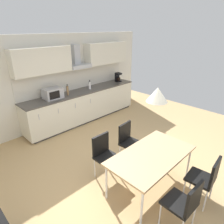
# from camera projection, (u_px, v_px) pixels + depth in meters

# --- Properties ---
(ground_plane) EXTENTS (8.59, 8.53, 0.02)m
(ground_plane) POSITION_uv_depth(u_px,v_px,m) (127.00, 169.00, 4.12)
(ground_plane) COLOR tan
(wall_back) EXTENTS (6.87, 0.10, 2.53)m
(wall_back) POSITION_uv_depth(u_px,v_px,m) (50.00, 83.00, 5.50)
(wall_back) COLOR silver
(wall_back) RESTS_ON ground_plane
(kitchen_counter) EXTENTS (3.73, 0.67, 0.94)m
(kitchen_counter) POSITION_uv_depth(u_px,v_px,m) (84.00, 105.00, 6.12)
(kitchen_counter) COLOR #333333
(kitchen_counter) RESTS_ON ground_plane
(backsplash_tile) EXTENTS (3.71, 0.02, 0.59)m
(backsplash_tile) POSITION_uv_depth(u_px,v_px,m) (76.00, 79.00, 6.02)
(backsplash_tile) COLOR silver
(backsplash_tile) RESTS_ON kitchen_counter
(upper_wall_cabinets) EXTENTS (3.71, 0.40, 0.65)m
(upper_wall_cabinets) POSITION_uv_depth(u_px,v_px,m) (78.00, 57.00, 5.65)
(upper_wall_cabinets) COLOR silver
(microwave) EXTENTS (0.48, 0.35, 0.28)m
(microwave) POSITION_uv_depth(u_px,v_px,m) (53.00, 93.00, 5.24)
(microwave) COLOR #ADADB2
(microwave) RESTS_ON kitchen_counter
(coffee_maker) EXTENTS (0.18, 0.19, 0.30)m
(coffee_maker) POSITION_uv_depth(u_px,v_px,m) (118.00, 77.00, 6.88)
(coffee_maker) COLOR black
(coffee_maker) RESTS_ON kitchen_counter
(bottle_brown) EXTENTS (0.06, 0.06, 0.31)m
(bottle_brown) POSITION_uv_depth(u_px,v_px,m) (68.00, 91.00, 5.49)
(bottle_brown) COLOR brown
(bottle_brown) RESTS_ON kitchen_counter
(bottle_white) EXTENTS (0.07, 0.07, 0.28)m
(bottle_white) POSITION_uv_depth(u_px,v_px,m) (90.00, 85.00, 6.04)
(bottle_white) COLOR white
(bottle_white) RESTS_ON kitchen_counter
(dining_table) EXTENTS (1.54, 0.84, 0.72)m
(dining_table) POSITION_uv_depth(u_px,v_px,m) (151.00, 156.00, 3.36)
(dining_table) COLOR tan
(dining_table) RESTS_ON ground_plane
(chair_near_right) EXTENTS (0.43, 0.43, 0.87)m
(chair_near_right) POSITION_uv_depth(u_px,v_px,m) (206.00, 176.00, 3.13)
(chair_near_right) COLOR black
(chair_near_right) RESTS_ON ground_plane
(chair_near_left) EXTENTS (0.41, 0.41, 0.87)m
(chair_near_left) POSITION_uv_depth(u_px,v_px,m) (185.00, 202.00, 2.67)
(chair_near_left) COLOR black
(chair_near_left) RESTS_ON ground_plane
(chair_far_left) EXTENTS (0.40, 0.40, 0.87)m
(chair_far_left) POSITION_uv_depth(u_px,v_px,m) (104.00, 153.00, 3.72)
(chair_far_left) COLOR black
(chair_far_left) RESTS_ON ground_plane
(chair_far_right) EXTENTS (0.44, 0.44, 0.87)m
(chair_far_right) POSITION_uv_depth(u_px,v_px,m) (128.00, 139.00, 4.16)
(chair_far_right) COLOR black
(chair_far_right) RESTS_ON ground_plane
(pendant_lamp) EXTENTS (0.32, 0.32, 0.22)m
(pendant_lamp) POSITION_uv_depth(u_px,v_px,m) (157.00, 95.00, 2.93)
(pendant_lamp) COLOR silver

